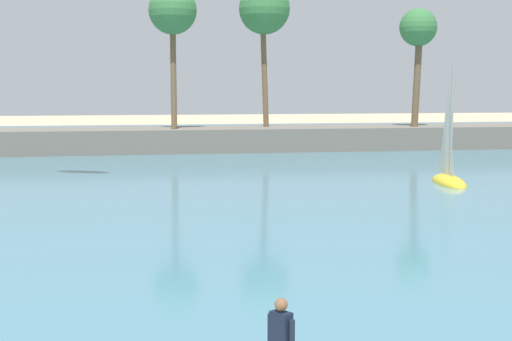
{
  "coord_description": "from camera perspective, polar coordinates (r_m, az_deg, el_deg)",
  "views": [
    {
      "loc": [
        -1.99,
        -1.95,
        4.96
      ],
      "look_at": [
        0.8,
        13.77,
        3.18
      ],
      "focal_mm": 53.41,
      "sensor_mm": 36.0,
      "label": 1
    }
  ],
  "objects": [
    {
      "name": "sea",
      "position": [
        54.93,
        -7.95,
        1.14
      ],
      "size": [
        220.0,
        85.88,
        0.06
      ],
      "primitive_type": "cube",
      "color": "teal",
      "rests_on": "ground"
    },
    {
      "name": "palm_headland",
      "position": [
        57.62,
        -9.52,
        3.91
      ],
      "size": [
        104.42,
        6.0,
        12.84
      ],
      "color": "slate",
      "rests_on": "ground"
    },
    {
      "name": "sailboat_mid_bay",
      "position": [
        39.69,
        14.23,
        -0.11
      ],
      "size": [
        1.94,
        4.51,
        6.33
      ],
      "color": "yellow",
      "rests_on": "sea"
    }
  ]
}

